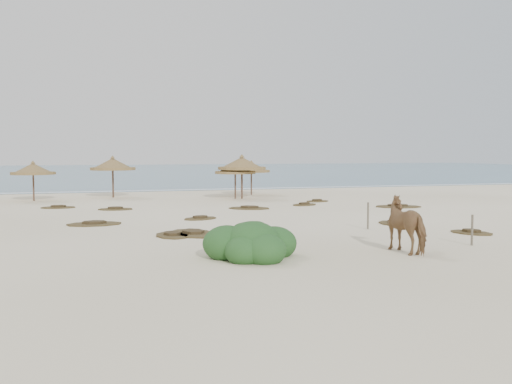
% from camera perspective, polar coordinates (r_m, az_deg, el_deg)
% --- Properties ---
extents(ground, '(160.00, 160.00, 0.00)m').
position_cam_1_polar(ground, '(22.09, -0.27, -4.18)').
color(ground, '#FAEDCE').
rests_on(ground, ground).
extents(ocean, '(200.00, 100.00, 0.01)m').
position_cam_1_polar(ocean, '(96.19, -13.27, 2.02)').
color(ocean, '#29597D').
rests_on(ocean, ground).
extents(foam_line, '(70.00, 0.60, 0.01)m').
position_cam_1_polar(foam_line, '(47.46, -9.36, 0.15)').
color(foam_line, white).
rests_on(foam_line, ground).
extents(palapa_1, '(3.41, 3.41, 2.62)m').
position_cam_1_polar(palapa_1, '(39.48, -21.40, 2.11)').
color(palapa_1, '#4F3729').
rests_on(palapa_1, ground).
extents(palapa_2, '(4.15, 4.15, 2.93)m').
position_cam_1_polar(palapa_2, '(40.72, -14.14, 2.66)').
color(palapa_2, '#4F3729').
rests_on(palapa_2, ground).
extents(palapa_3, '(3.37, 3.37, 2.61)m').
position_cam_1_polar(palapa_3, '(38.50, -2.09, 2.33)').
color(palapa_3, '#4F3729').
rests_on(palapa_3, ground).
extents(palapa_4, '(4.21, 4.21, 3.02)m').
position_cam_1_polar(palapa_4, '(38.51, -1.42, 2.81)').
color(palapa_4, '#4F3729').
rests_on(palapa_4, ground).
extents(palapa_5, '(3.35, 3.35, 2.57)m').
position_cam_1_polar(palapa_5, '(41.90, -0.47, 2.42)').
color(palapa_5, '#4F3729').
rests_on(palapa_5, ground).
extents(horse, '(1.17, 2.17, 1.76)m').
position_cam_1_polar(horse, '(18.56, 15.06, -3.15)').
color(horse, olive).
rests_on(horse, ground).
extents(fence_post_near, '(0.09, 0.09, 1.05)m').
position_cam_1_polar(fence_post_near, '(20.59, 20.80, -3.58)').
color(fence_post_near, '#645A4B').
rests_on(fence_post_near, ground).
extents(fence_post_far, '(0.10, 0.10, 1.10)m').
position_cam_1_polar(fence_post_far, '(23.71, 11.14, -2.35)').
color(fence_post_far, '#645A4B').
rests_on(fence_post_far, ground).
extents(bush, '(2.87, 2.53, 1.29)m').
position_cam_1_polar(bush, '(16.93, -0.37, -5.25)').
color(bush, '#2B5625').
rests_on(bush, ground).
extents(scrub_1, '(2.40, 1.59, 0.16)m').
position_cam_1_polar(scrub_1, '(25.74, -15.87, -3.05)').
color(scrub_1, '#4E4322').
rests_on(scrub_1, ground).
extents(scrub_2, '(2.00, 1.71, 0.16)m').
position_cam_1_polar(scrub_2, '(26.95, -5.60, -2.61)').
color(scrub_2, '#4E4322').
rests_on(scrub_2, ground).
extents(scrub_3, '(2.75, 2.39, 0.16)m').
position_cam_1_polar(scrub_3, '(31.71, -0.68, -1.60)').
color(scrub_3, '#4E4322').
rests_on(scrub_3, ground).
extents(scrub_4, '(1.32, 2.01, 0.16)m').
position_cam_1_polar(scrub_4, '(25.65, 13.81, -3.04)').
color(scrub_4, '#4E4322').
rests_on(scrub_4, ground).
extents(scrub_5, '(3.03, 2.44, 0.16)m').
position_cam_1_polar(scrub_5, '(33.69, 14.02, -1.39)').
color(scrub_5, '#4E4322').
rests_on(scrub_5, ground).
extents(scrub_6, '(1.98, 1.36, 0.16)m').
position_cam_1_polar(scrub_6, '(34.02, -19.17, -1.44)').
color(scrub_6, '#4E4322').
rests_on(scrub_6, ground).
extents(scrub_7, '(2.07, 1.87, 0.16)m').
position_cam_1_polar(scrub_7, '(33.96, 4.87, -1.24)').
color(scrub_7, '#4E4322').
rests_on(scrub_7, ground).
extents(scrub_9, '(2.15, 2.82, 0.16)m').
position_cam_1_polar(scrub_9, '(22.04, -6.34, -4.09)').
color(scrub_9, '#4E4322').
rests_on(scrub_9, ground).
extents(scrub_10, '(1.81, 1.43, 0.16)m').
position_cam_1_polar(scrub_10, '(36.46, 6.14, -0.89)').
color(scrub_10, '#4E4322').
rests_on(scrub_10, ground).
extents(scrub_11, '(1.38, 1.95, 0.16)m').
position_cam_1_polar(scrub_11, '(21.62, -8.41, -4.27)').
color(scrub_11, '#4E4322').
rests_on(scrub_11, ground).
extents(scrub_12, '(1.68, 1.98, 0.16)m').
position_cam_1_polar(scrub_12, '(23.65, 20.74, -3.78)').
color(scrub_12, '#4E4322').
rests_on(scrub_12, ground).
extents(scrub_13, '(2.02, 1.47, 0.16)m').
position_cam_1_polar(scrub_13, '(32.12, -13.88, -1.64)').
color(scrub_13, '#4E4322').
rests_on(scrub_13, ground).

